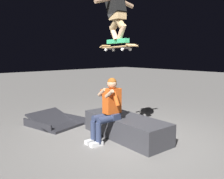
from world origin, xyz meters
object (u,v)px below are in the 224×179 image
(kicker_ramp, at_px, (55,123))
(ledge_box_main, at_px, (126,127))
(person_sitting_on_ledge, at_px, (108,107))
(skater_airborne, at_px, (116,11))
(skateboard, at_px, (117,47))

(kicker_ramp, bearing_deg, ledge_box_main, -158.90)
(person_sitting_on_ledge, distance_m, skater_airborne, 1.87)
(ledge_box_main, bearing_deg, skater_airborne, 80.50)
(ledge_box_main, height_order, skater_airborne, skater_airborne)
(person_sitting_on_ledge, relative_size, kicker_ramp, 0.98)
(person_sitting_on_ledge, bearing_deg, skateboard, -122.28)
(skater_airborne, relative_size, kicker_ramp, 0.86)
(skateboard, relative_size, kicker_ramp, 0.80)
(ledge_box_main, relative_size, skateboard, 1.94)
(skateboard, xyz_separation_m, kicker_ramp, (1.79, 0.43, -1.81))
(skateboard, bearing_deg, skater_airborne, -8.24)
(skater_airborne, xyz_separation_m, kicker_ramp, (1.73, 0.43, -2.50))
(skateboard, bearing_deg, ledge_box_main, -86.85)
(skateboard, relative_size, skater_airborne, 0.93)
(ledge_box_main, relative_size, kicker_ramp, 1.55)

